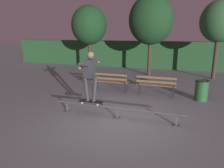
# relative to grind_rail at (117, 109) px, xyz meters

# --- Properties ---
(ground_plane) EXTENTS (90.00, 90.00, 0.00)m
(ground_plane) POSITION_rel_grind_rail_xyz_m (0.00, -0.25, -0.27)
(ground_plane) COLOR slate
(hedge_backdrop) EXTENTS (24.00, 1.20, 1.98)m
(hedge_backdrop) POSITION_rel_grind_rail_xyz_m (0.00, 10.20, 0.72)
(hedge_backdrop) COLOR #234C28
(hedge_backdrop) RESTS_ON ground
(grind_rail) EXTENTS (4.10, 0.18, 0.35)m
(grind_rail) POSITION_rel_grind_rail_xyz_m (0.00, 0.00, 0.00)
(grind_rail) COLOR #47474C
(grind_rail) RESTS_ON ground
(skateboard) EXTENTS (0.78, 0.21, 0.09)m
(skateboard) POSITION_rel_grind_rail_xyz_m (-0.88, 0.00, 0.15)
(skateboard) COLOR black
(skateboard) RESTS_ON grind_rail
(skateboarder) EXTENTS (0.62, 1.41, 1.56)m
(skateboarder) POSITION_rel_grind_rail_xyz_m (-0.87, -0.00, 1.09)
(skateboarder) COLOR black
(skateboarder) RESTS_ON skateboard
(park_bench_leftmost) EXTENTS (1.60, 0.43, 0.88)m
(park_bench_leftmost) POSITION_rel_grind_rail_xyz_m (-1.18, 2.72, 0.27)
(park_bench_leftmost) COLOR black
(park_bench_leftmost) RESTS_ON ground
(park_bench_left_center) EXTENTS (1.60, 0.43, 0.88)m
(park_bench_left_center) POSITION_rel_grind_rail_xyz_m (0.83, 2.72, 0.27)
(park_bench_left_center) COLOR black
(park_bench_left_center) RESTS_ON ground
(tree_behind_benches) EXTENTS (2.61, 2.61, 4.73)m
(tree_behind_benches) POSITION_rel_grind_rail_xyz_m (-0.15, 7.08, 3.01)
(tree_behind_benches) COLOR #3D2D23
(tree_behind_benches) RESTS_ON ground
(tree_far_right) EXTENTS (2.03, 2.03, 4.29)m
(tree_far_right) POSITION_rel_grind_rail_xyz_m (3.51, 7.18, 2.87)
(tree_far_right) COLOR #3D2D23
(tree_far_right) RESTS_ON ground
(tree_far_left) EXTENTS (2.31, 2.31, 4.33)m
(tree_far_left) POSITION_rel_grind_rail_xyz_m (-4.20, 7.21, 2.78)
(tree_far_left) COLOR #3D2D23
(tree_far_left) RESTS_ON ground
(trash_can) EXTENTS (0.52, 0.52, 0.80)m
(trash_can) POSITION_rel_grind_rail_xyz_m (2.55, 2.68, 0.14)
(trash_can) COLOR #23562D
(trash_can) RESTS_ON ground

